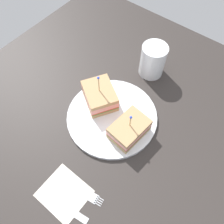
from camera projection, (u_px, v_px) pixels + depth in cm
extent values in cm
cube|color=#2D2826|center=(112.00, 119.00, 67.12)|extent=(96.39, 96.39, 2.00)
cylinder|color=white|center=(112.00, 117.00, 65.77)|extent=(25.92, 25.92, 1.15)
cube|color=tan|center=(129.00, 132.00, 61.92)|extent=(8.23, 10.91, 1.25)
cube|color=#478438|center=(129.00, 131.00, 61.21)|extent=(8.23, 10.91, 0.40)
cube|color=red|center=(129.00, 130.00, 60.83)|extent=(8.23, 10.91, 0.50)
cube|color=#E59389|center=(129.00, 128.00, 60.03)|extent=(8.23, 10.91, 1.35)
cube|color=tan|center=(130.00, 126.00, 58.92)|extent=(8.23, 10.91, 1.25)
cylinder|color=tan|center=(130.00, 122.00, 56.91)|extent=(0.30, 0.30, 4.66)
sphere|color=blue|center=(131.00, 117.00, 54.91)|extent=(0.70, 0.70, 0.70)
cube|color=tan|center=(100.00, 100.00, 67.25)|extent=(12.84, 12.18, 1.35)
cube|color=#478438|center=(100.00, 98.00, 66.49)|extent=(12.84, 12.18, 0.40)
cube|color=red|center=(100.00, 97.00, 66.11)|extent=(12.84, 12.18, 0.50)
cube|color=#E59389|center=(100.00, 95.00, 65.13)|extent=(12.84, 12.18, 1.77)
cube|color=tan|center=(99.00, 92.00, 63.79)|extent=(12.84, 12.18, 1.35)
cylinder|color=tan|center=(99.00, 85.00, 61.17)|extent=(0.30, 0.30, 6.09)
sphere|color=blue|center=(98.00, 78.00, 58.55)|extent=(0.70, 0.70, 0.70)
cylinder|color=silver|center=(152.00, 64.00, 72.16)|extent=(6.94, 6.94, 6.97)
cylinder|color=white|center=(153.00, 60.00, 70.65)|extent=(7.89, 7.89, 10.49)
cube|color=beige|center=(64.00, 193.00, 55.39)|extent=(11.25, 10.13, 0.15)
cube|color=silver|center=(71.00, 184.00, 56.38)|extent=(8.19, 1.81, 0.35)
cube|color=silver|center=(91.00, 196.00, 54.90)|extent=(3.89, 2.71, 0.35)
cube|color=silver|center=(97.00, 204.00, 54.01)|extent=(2.00, 0.47, 0.35)
cube|color=silver|center=(98.00, 202.00, 54.24)|extent=(2.00, 0.47, 0.35)
cube|color=silver|center=(99.00, 200.00, 54.46)|extent=(2.00, 0.47, 0.35)
cube|color=silver|center=(100.00, 198.00, 54.68)|extent=(2.00, 0.47, 0.35)
cube|color=silver|center=(57.00, 202.00, 54.23)|extent=(6.61, 1.57, 0.35)
cube|color=silver|center=(75.00, 214.00, 52.95)|extent=(7.15, 2.52, 0.24)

